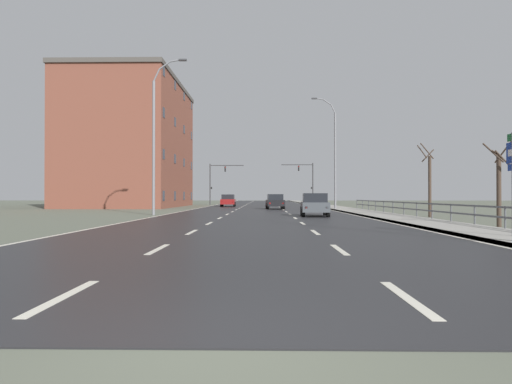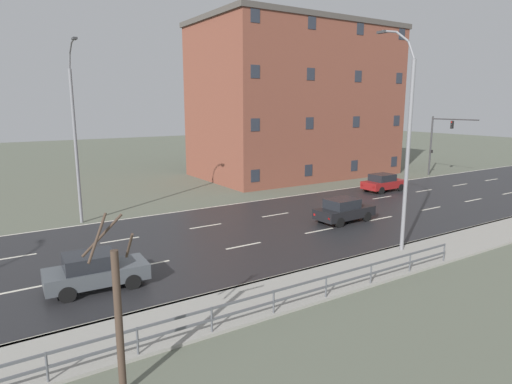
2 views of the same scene
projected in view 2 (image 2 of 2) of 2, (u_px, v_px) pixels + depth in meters
ground_plane at (382, 208)px, 33.20m from camera, size 160.00×160.00×0.12m
road_asphalt_strip at (475, 190)px, 39.53m from camera, size 14.00×120.00×0.03m
street_lamp_midground at (406, 146)px, 22.18m from camera, size 2.48×0.24×11.36m
street_lamp_left_bank at (76, 137)px, 27.68m from camera, size 2.49×0.24×11.36m
traffic_signal_left at (439, 137)px, 46.68m from camera, size 5.26×0.36×6.33m
car_far_right at (344, 210)px, 28.85m from camera, size 1.98×4.18×1.57m
car_near_right at (383, 182)px, 39.01m from camera, size 1.91×4.14×1.57m
car_distant at (95, 271)px, 18.36m from camera, size 2.00×4.19×1.57m
brick_building at (295, 101)px, 47.50m from camera, size 12.50×20.94×15.86m
bare_tree_mid at (118, 315)px, 11.43m from camera, size 1.11×1.15×4.88m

